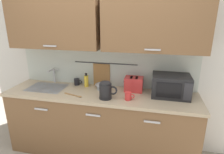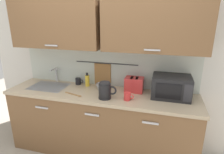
{
  "view_description": "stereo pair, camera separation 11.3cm",
  "coord_description": "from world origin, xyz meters",
  "views": [
    {
      "loc": [
        0.66,
        -1.91,
        1.87
      ],
      "look_at": [
        0.15,
        0.33,
        1.12
      ],
      "focal_mm": 30.36,
      "sensor_mm": 36.0,
      "label": 1
    },
    {
      "loc": [
        0.77,
        -1.88,
        1.87
      ],
      "look_at": [
        0.15,
        0.33,
        1.12
      ],
      "focal_mm": 30.36,
      "sensor_mm": 36.0,
      "label": 2
    }
  ],
  "objects": [
    {
      "name": "counter_unit",
      "position": [
        -0.01,
        0.3,
        0.46
      ],
      "size": [
        2.53,
        0.64,
        0.9
      ],
      "color": "brown",
      "rests_on": "ground"
    },
    {
      "name": "back_wall_assembly",
      "position": [
        -0.0,
        0.53,
        1.52
      ],
      "size": [
        3.7,
        0.41,
        2.5
      ],
      "color": "silver",
      "rests_on": "ground"
    },
    {
      "name": "sink_faucet",
      "position": [
        -0.78,
        0.53,
        1.04
      ],
      "size": [
        0.09,
        0.17,
        0.22
      ],
      "color": "#B2B5BA",
      "rests_on": "counter_unit"
    },
    {
      "name": "microwave",
      "position": [
        0.89,
        0.41,
        1.04
      ],
      "size": [
        0.46,
        0.35,
        0.27
      ],
      "color": "black",
      "rests_on": "counter_unit"
    },
    {
      "name": "electric_kettle",
      "position": [
        0.12,
        0.15,
        1.0
      ],
      "size": [
        0.23,
        0.16,
        0.21
      ],
      "color": "black",
      "rests_on": "counter_unit"
    },
    {
      "name": "dish_soap_bottle",
      "position": [
        -0.26,
        0.49,
        0.99
      ],
      "size": [
        0.06,
        0.06,
        0.2
      ],
      "color": "yellow",
      "rests_on": "counter_unit"
    },
    {
      "name": "mug_near_sink",
      "position": [
        -0.41,
        0.51,
        0.95
      ],
      "size": [
        0.12,
        0.08,
        0.09
      ],
      "color": "black",
      "rests_on": "counter_unit"
    },
    {
      "name": "mixing_bowl",
      "position": [
        0.01,
        0.43,
        0.94
      ],
      "size": [
        0.21,
        0.21,
        0.08
      ],
      "color": "#A5ADB7",
      "rests_on": "counter_unit"
    },
    {
      "name": "toaster",
      "position": [
        0.42,
        0.47,
        1.0
      ],
      "size": [
        0.26,
        0.17,
        0.19
      ],
      "color": "red",
      "rests_on": "counter_unit"
    },
    {
      "name": "mug_by_kettle",
      "position": [
        0.39,
        0.17,
        0.95
      ],
      "size": [
        0.12,
        0.08,
        0.09
      ],
      "color": "red",
      "rests_on": "counter_unit"
    },
    {
      "name": "wooden_spoon",
      "position": [
        -0.28,
        0.13,
        0.91
      ],
      "size": [
        0.27,
        0.11,
        0.01
      ],
      "color": "#9E7042",
      "rests_on": "counter_unit"
    }
  ]
}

